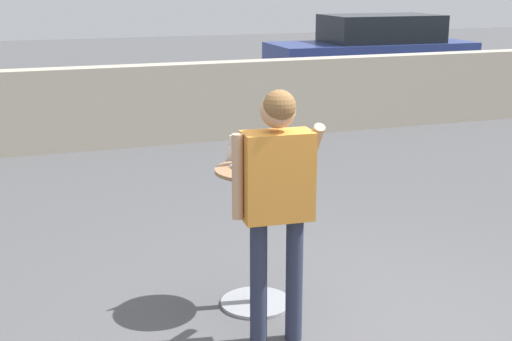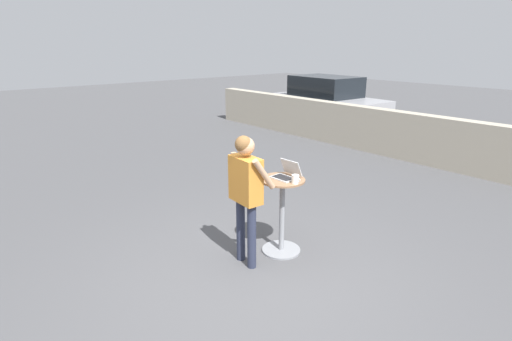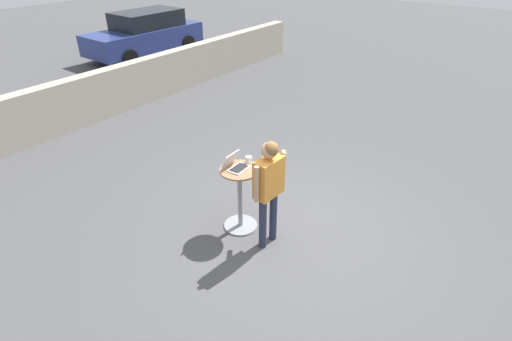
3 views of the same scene
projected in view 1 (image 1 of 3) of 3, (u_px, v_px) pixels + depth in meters
pavement_kerb at (154, 105)px, 10.08m from camera, size 17.60×0.35×1.13m
cafe_table at (256, 233)px, 5.04m from camera, size 0.58×0.58×1.02m
laptop at (253, 159)px, 4.96m from camera, size 0.32×0.31×0.23m
coffee_mug at (286, 158)px, 4.98m from camera, size 0.13×0.09×0.11m
standing_person at (277, 186)px, 4.39m from camera, size 0.59×0.35×1.66m
parked_car_further_down at (373, 51)px, 15.13m from camera, size 4.36×1.89×1.55m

